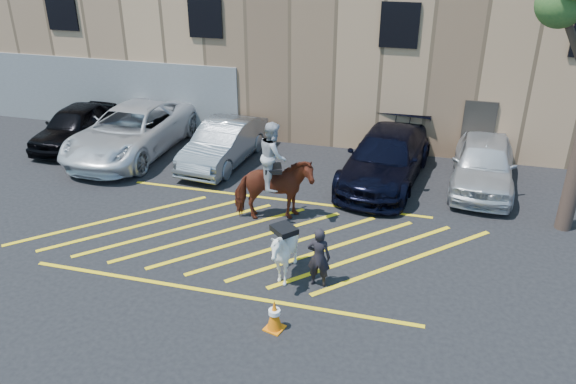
% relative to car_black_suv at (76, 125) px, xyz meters
% --- Properties ---
extents(ground, '(90.00, 90.00, 0.00)m').
position_rel_car_black_suv_xyz_m(ground, '(8.65, -4.79, -0.75)').
color(ground, black).
rests_on(ground, ground).
extents(car_black_suv, '(1.95, 4.45, 1.49)m').
position_rel_car_black_suv_xyz_m(car_black_suv, '(0.00, 0.00, 0.00)').
color(car_black_suv, black).
rests_on(car_black_suv, ground).
extents(car_white_pickup, '(3.02, 6.27, 1.72)m').
position_rel_car_black_suv_xyz_m(car_white_pickup, '(2.53, -0.26, 0.11)').
color(car_white_pickup, silver).
rests_on(car_white_pickup, ground).
extents(car_silver_sedan, '(1.98, 4.62, 1.48)m').
position_rel_car_black_suv_xyz_m(car_silver_sedan, '(6.11, -0.28, -0.01)').
color(car_silver_sedan, gray).
rests_on(car_silver_sedan, ground).
extents(car_blue_suv, '(2.96, 5.84, 1.62)m').
position_rel_car_black_suv_xyz_m(car_blue_suv, '(11.75, -0.32, 0.06)').
color(car_blue_suv, black).
rests_on(car_blue_suv, ground).
extents(car_white_suv, '(2.21, 4.84, 1.61)m').
position_rel_car_black_suv_xyz_m(car_white_suv, '(14.81, 0.03, 0.06)').
color(car_white_suv, silver).
rests_on(car_white_suv, ground).
extents(handler, '(0.55, 0.37, 1.51)m').
position_rel_car_black_suv_xyz_m(handler, '(10.88, -6.66, 0.01)').
color(handler, black).
rests_on(handler, ground).
extents(warehouse, '(32.42, 10.20, 7.30)m').
position_rel_car_black_suv_xyz_m(warehouse, '(8.64, 7.20, 2.90)').
color(warehouse, tan).
rests_on(warehouse, ground).
extents(hatching_zone, '(12.60, 5.12, 0.01)m').
position_rel_car_black_suv_xyz_m(hatching_zone, '(8.65, -5.09, -0.74)').
color(hatching_zone, yellow).
rests_on(hatching_zone, ground).
extents(mounted_bay, '(2.42, 1.67, 2.93)m').
position_rel_car_black_suv_xyz_m(mounted_bay, '(8.96, -3.84, 0.43)').
color(mounted_bay, maroon).
rests_on(mounted_bay, ground).
extents(saddled_white, '(1.85, 1.87, 1.54)m').
position_rel_car_black_suv_xyz_m(saddled_white, '(10.05, -6.66, 0.03)').
color(saddled_white, white).
rests_on(saddled_white, ground).
extents(traffic_cone, '(0.47, 0.47, 0.73)m').
position_rel_car_black_suv_xyz_m(traffic_cone, '(10.33, -8.47, -0.38)').
color(traffic_cone, orange).
rests_on(traffic_cone, ground).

